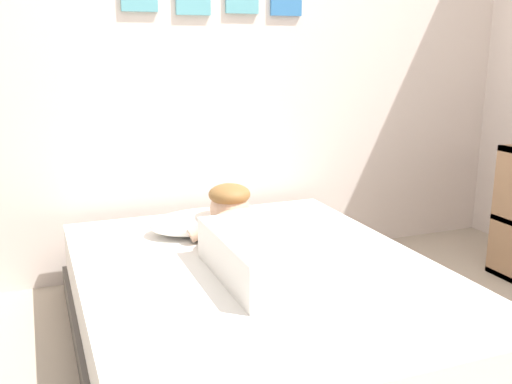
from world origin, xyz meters
TOP-DOWN VIEW (x-y plane):
  - ground_plane at (0.00, 0.00)m, footprint 11.75×11.75m
  - back_wall at (0.00, 1.43)m, footprint 3.87×0.12m
  - bed at (-0.17, 0.33)m, footprint 1.50×1.91m
  - pillow at (-0.26, 0.87)m, footprint 0.52×0.32m
  - person_lying at (-0.16, 0.37)m, footprint 0.43×0.92m
  - coffee_cup at (-0.03, 0.70)m, footprint 0.12×0.09m
  - cell_phone at (0.03, 0.20)m, footprint 0.07×0.14m

SIDE VIEW (x-z plane):
  - ground_plane at x=0.00m, z-range 0.00..0.00m
  - bed at x=-0.17m, z-range 0.00..0.38m
  - cell_phone at x=0.03m, z-range 0.38..0.39m
  - coffee_cup at x=-0.03m, z-range 0.38..0.45m
  - pillow at x=-0.26m, z-range 0.38..0.49m
  - person_lying at x=-0.16m, z-range 0.35..0.62m
  - back_wall at x=0.00m, z-range 0.00..2.50m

